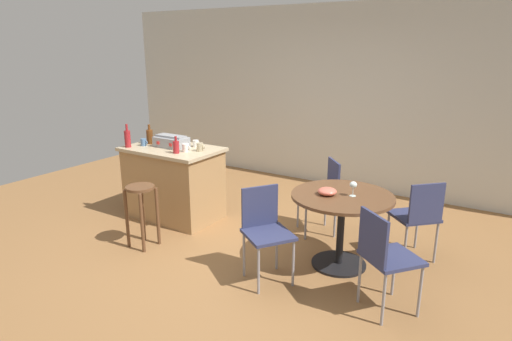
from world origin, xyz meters
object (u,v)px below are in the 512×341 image
Objects in this scene: wooden_stool at (141,204)px; bottle_0 at (150,136)px; folding_chair_near at (323,191)px; serving_bowl at (327,191)px; cup_1 at (200,147)px; cup_4 at (162,139)px; folding_chair_far at (265,227)px; wine_glass at (353,185)px; cup_2 at (186,148)px; dining_table at (342,212)px; bottle_1 at (176,147)px; bottle_2 at (128,138)px; cup_3 at (196,143)px; folding_chair_right at (418,214)px; toolbox at (171,141)px; kitchen_island at (174,182)px; cup_0 at (144,142)px; folding_chair_left at (385,254)px.

bottle_0 is at bearing 129.02° from wooden_stool.
folding_chair_near reaches higher than serving_bowl.
cup_1 is 0.72m from cup_4.
folding_chair_far is 6.03× the size of wine_glass.
cup_4 is (-0.59, 0.22, 0.00)m from cup_2.
dining_table is 4.91× the size of bottle_1.
bottle_1 is at bearing 94.55° from wooden_stool.
bottle_2 is 2.65× the size of cup_3.
wine_glass is (2.11, 0.10, -0.13)m from bottle_1.
cup_4 is at bearing -175.57° from cup_3.
folding_chair_near reaches higher than folding_chair_right.
serving_bowl reaches higher than wooden_stool.
cup_2 is 2.07m from wine_glass.
wooden_stool is 6.28× the size of cup_3.
folding_chair_right reaches higher than serving_bowl.
bottle_2 is at bearing -176.37° from wine_glass.
cup_1 reaches higher than serving_bowl.
toolbox reaches higher than wooden_stool.
toolbox is 3.54× the size of cup_1.
cup_1 is at bearing 172.57° from serving_bowl.
bottle_0 is (-2.17, -0.53, 0.49)m from folding_chair_near.
bottle_1 is at bearing -38.22° from toolbox.
dining_table is 1.13× the size of folding_chair_far.
cup_1 is at bearing -38.35° from cup_3.
cup_4 is at bearing 153.31° from kitchen_island.
cup_2 is at bearing 156.86° from folding_chair_far.
toolbox is 0.53m from bottle_2.
folding_chair_right is 7.36× the size of cup_1.
wooden_stool is 0.79× the size of folding_chair_far.
cup_4 is at bearing 67.48° from bottle_2.
cup_3 reaches higher than serving_bowl.
cup_0 is 0.79m from cup_1.
folding_chair_left is 0.89m from serving_bowl.
folding_chair_near is 0.99× the size of folding_chair_left.
bottle_2 is 2.62m from serving_bowl.
folding_chair_right is at bearing 88.80° from folding_chair_left.
folding_chair_near is at bearing 131.34° from folding_chair_left.
cup_1 is at bearing 1.76° from toolbox.
wine_glass is at bearing -2.79° from toolbox.
serving_bowl is (2.44, -0.33, -0.17)m from cup_4.
bottle_1 reaches higher than wine_glass.
folding_chair_far is 1.02× the size of folding_chair_right.
folding_chair_right is at bearing 12.66° from bottle_1.
cup_0 is at bearing -104.96° from cup_4.
cup_0 is (-3.21, 0.55, 0.43)m from folding_chair_left.
folding_chair_left is at bearing -11.82° from bottle_0.
folding_chair_left is 8.04× the size of cup_3.
dining_table is 0.79m from folding_chair_right.
bottle_1 is at bearing -17.88° from bottle_0.
bottle_1 reaches higher than cup_2.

